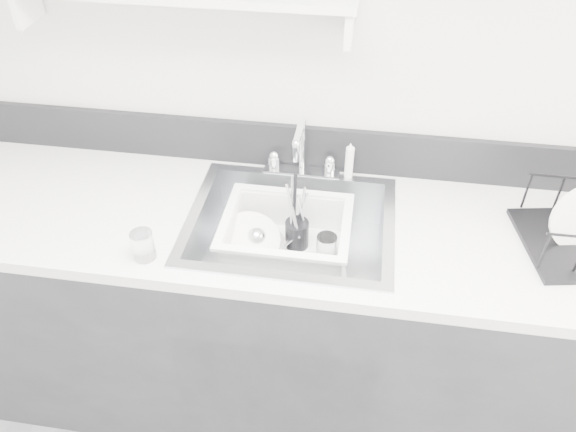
# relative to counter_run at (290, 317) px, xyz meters

# --- Properties ---
(room_shell) EXTENTS (3.50, 3.00, 2.60)m
(room_shell) POSITION_rel_counter_run_xyz_m (0.00, -0.80, 1.22)
(room_shell) COLOR silver
(room_shell) RESTS_ON ground
(counter_run) EXTENTS (3.20, 0.62, 0.92)m
(counter_run) POSITION_rel_counter_run_xyz_m (0.00, 0.00, 0.00)
(counter_run) COLOR black
(counter_run) RESTS_ON ground
(backsplash) EXTENTS (3.20, 0.02, 0.16)m
(backsplash) POSITION_rel_counter_run_xyz_m (0.00, 0.30, 0.54)
(backsplash) COLOR black
(backsplash) RESTS_ON counter_run
(sink) EXTENTS (0.64, 0.52, 0.20)m
(sink) POSITION_rel_counter_run_xyz_m (0.00, 0.00, 0.37)
(sink) COLOR silver
(sink) RESTS_ON counter_run
(faucet) EXTENTS (0.26, 0.18, 0.23)m
(faucet) POSITION_rel_counter_run_xyz_m (0.00, 0.25, 0.52)
(faucet) COLOR silver
(faucet) RESTS_ON counter_run
(side_sprayer) EXTENTS (0.03, 0.03, 0.14)m
(side_sprayer) POSITION_rel_counter_run_xyz_m (0.16, 0.25, 0.53)
(side_sprayer) COLOR white
(side_sprayer) RESTS_ON counter_run
(wash_tub) EXTENTS (0.46, 0.39, 0.16)m
(wash_tub) POSITION_rel_counter_run_xyz_m (-0.02, 0.01, 0.37)
(wash_tub) COLOR white
(wash_tub) RESTS_ON sink
(plate_stack) EXTENTS (0.25, 0.24, 0.10)m
(plate_stack) POSITION_rel_counter_run_xyz_m (-0.13, 0.00, 0.33)
(plate_stack) COLOR white
(plate_stack) RESTS_ON wash_tub
(utensil_cup) EXTENTS (0.08, 0.08, 0.26)m
(utensil_cup) POSITION_rel_counter_run_xyz_m (0.01, 0.06, 0.36)
(utensil_cup) COLOR black
(utensil_cup) RESTS_ON wash_tub
(ladle) EXTENTS (0.27, 0.17, 0.07)m
(ladle) POSITION_rel_counter_run_xyz_m (-0.06, -0.01, 0.34)
(ladle) COLOR silver
(ladle) RESTS_ON wash_tub
(tumbler_in_tub) EXTENTS (0.09, 0.09, 0.09)m
(tumbler_in_tub) POSITION_rel_counter_run_xyz_m (0.12, 0.01, 0.35)
(tumbler_in_tub) COLOR white
(tumbler_in_tub) RESTS_ON wash_tub
(tumbler_counter) EXTENTS (0.06, 0.06, 0.09)m
(tumbler_counter) POSITION_rel_counter_run_xyz_m (-0.39, -0.22, 0.50)
(tumbler_counter) COLOR white
(tumbler_counter) RESTS_ON counter_run
(bowl_small) EXTENTS (0.14, 0.14, 0.04)m
(bowl_small) POSITION_rel_counter_run_xyz_m (0.08, -0.05, 0.32)
(bowl_small) COLOR white
(bowl_small) RESTS_ON wash_tub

